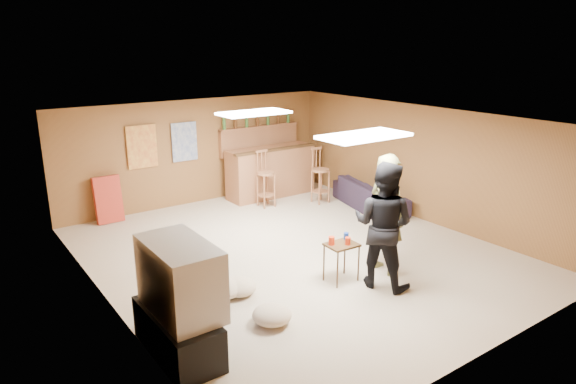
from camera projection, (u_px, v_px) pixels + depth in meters
ground at (295, 253)px, 8.44m from camera, size 7.00×7.00×0.00m
ceiling at (296, 120)px, 7.81m from camera, size 6.00×7.00×0.02m
wall_back at (197, 152)px, 10.85m from camera, size 6.00×0.02×2.20m
wall_front at (492, 264)px, 5.39m from camera, size 6.00×0.02×2.20m
wall_left at (104, 227)px, 6.45m from camera, size 0.02×7.00×2.20m
wall_right at (422, 163)px, 9.80m from camera, size 0.02×7.00×2.20m
tv_stand at (178, 333)px, 5.68m from camera, size 0.55×1.30×0.50m
dvd_box at (196, 334)px, 5.83m from camera, size 0.35×0.50×0.08m
tv_body at (180, 278)px, 5.53m from camera, size 0.60×1.10×0.80m
tv_screen at (206, 271)px, 5.70m from camera, size 0.02×0.95×0.65m
bar_counter at (271, 172)px, 11.42m from camera, size 2.00×0.60×1.10m
bar_lip at (277, 149)px, 11.06m from camera, size 2.10×0.12×0.05m
bar_shelf at (259, 127)px, 11.50m from camera, size 2.00×0.18×0.05m
bar_backing at (259, 140)px, 11.60m from camera, size 2.00×0.14×0.60m
poster_left at (142, 147)px, 10.08m from camera, size 0.60×0.03×0.85m
poster_right at (184, 142)px, 10.58m from camera, size 0.55×0.03×0.80m
folding_chair_stack at (108, 199)px, 9.76m from camera, size 0.50×0.26×0.91m
ceiling_panel_front at (364, 136)px, 6.65m from camera, size 1.20×0.60×0.04m
ceiling_panel_back at (254, 113)px, 8.75m from camera, size 1.20×0.60×0.04m
person_olive at (387, 214)px, 7.55m from camera, size 0.45×0.67×1.82m
person_black at (383, 225)px, 7.10m from camera, size 0.98×1.08×1.81m
sofa at (370, 194)px, 10.67m from camera, size 1.17×2.04×0.56m
tray_table at (341, 262)px, 7.39m from camera, size 0.46×0.38×0.57m
cup_red_near at (332, 241)px, 7.26m from camera, size 0.10×0.10×0.12m
cup_red_far at (348, 241)px, 7.27m from camera, size 0.09×0.09×0.11m
cup_blue at (346, 236)px, 7.47m from camera, size 0.09×0.09×0.10m
bar_stool_left at (266, 179)px, 10.64m from camera, size 0.41×0.41×1.21m
bar_stool_right at (320, 178)px, 10.92m from camera, size 0.42×0.42×1.09m
cushion_near_tv at (223, 288)px, 6.98m from camera, size 0.67×0.67×0.25m
cushion_mid at (239, 287)px, 7.04m from camera, size 0.62×0.62×0.22m
cushion_far at (272, 315)px, 6.32m from camera, size 0.50×0.50×0.22m
bottle_row at (257, 120)px, 11.40m from camera, size 1.76×0.08×0.26m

